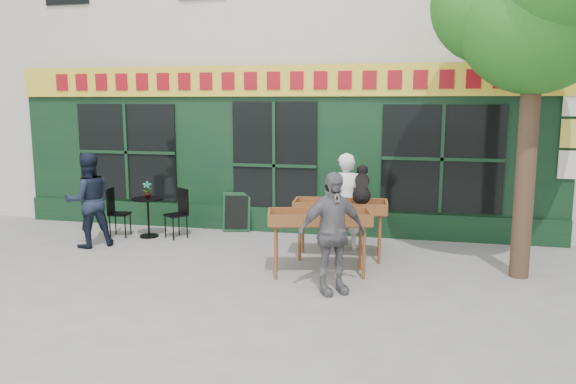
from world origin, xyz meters
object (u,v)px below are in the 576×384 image
Objects in this scene: dog at (362,184)px; bistro_table at (148,209)px; man_left at (88,200)px; book_cart_center at (340,210)px; woman at (345,201)px; book_cart_right at (319,222)px; man_right at (332,233)px.

dog is 0.79× the size of bistro_table.
man_left reaches higher than dog.
dog is 0.35× the size of man_left.
book_cart_center is 0.59m from dog.
woman is (-0.35, 0.70, -0.43)m from dog.
book_cart_right is 4.39m from man_left.
man_left is at bearing 177.50° from dog.
bistro_table is (-3.63, 1.64, -0.28)m from book_cart_right.
woman is at bearing 85.43° from book_cart_center.
woman is at bearing 146.44° from man_left.
woman reaches higher than dog.
man_right is 4.61m from bistro_table.
bistro_table is (-3.82, 0.67, -0.28)m from book_cart_center.
book_cart_right is at bearing 78.79° from woman.
bistro_table is at bearing -4.93° from woman.
man_right is at bearing -102.71° from dog.
book_cart_center is 2.03× the size of bistro_table.
book_cart_center is 2.57× the size of dog.
dog reaches higher than book_cart_right.
dog is at bearing -9.85° from bistro_table.
man_right is at bearing -31.24° from bistro_table.
bistro_table is (-4.17, 0.72, -0.75)m from dog.
woman reaches higher than book_cart_center.
book_cart_center is 0.98m from book_cart_right.
woman reaches higher than book_cart_right.
man_left is at bearing 178.29° from book_cart_center.
bistro_table is 1.18m from man_left.
woman is at bearing 70.12° from book_cart_right.
book_cart_center is 0.92× the size of man_right.
bistro_table is at bearing -172.40° from man_left.
bistro_table is at bearing 115.53° from man_right.
bistro_table is (-3.82, 0.02, -0.32)m from woman.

